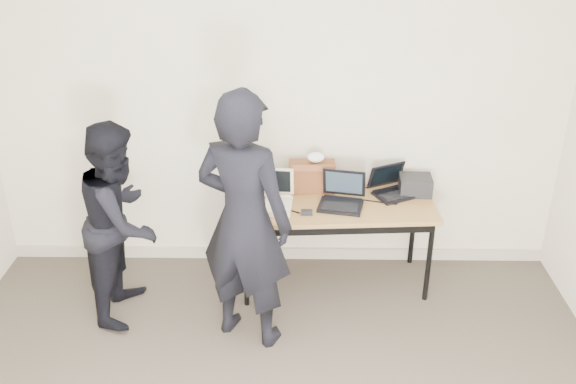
{
  "coord_description": "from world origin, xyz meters",
  "views": [
    {
      "loc": [
        0.16,
        -2.44,
        2.97
      ],
      "look_at": [
        0.1,
        1.6,
        0.95
      ],
      "focal_mm": 40.0,
      "sensor_mm": 36.0,
      "label": 1
    }
  ],
  "objects_px": {
    "laptop_beige": "(270,199)",
    "equipment_box": "(415,185)",
    "desk": "(335,211)",
    "person_typist": "(244,222)",
    "person_observer": "(121,221)",
    "leather_satchel": "(312,176)",
    "laptop_right": "(392,188)",
    "laptop_center": "(342,197)"
  },
  "relations": [
    {
      "from": "desk",
      "to": "laptop_center",
      "type": "distance_m",
      "value": 0.12
    },
    {
      "from": "laptop_beige",
      "to": "leather_satchel",
      "type": "distance_m",
      "value": 0.42
    },
    {
      "from": "laptop_center",
      "to": "leather_satchel",
      "type": "bearing_deg",
      "value": 146.21
    },
    {
      "from": "laptop_beige",
      "to": "laptop_right",
      "type": "height_order",
      "value": "laptop_beige"
    },
    {
      "from": "person_typist",
      "to": "person_observer",
      "type": "relative_size",
      "value": 1.23
    },
    {
      "from": "desk",
      "to": "leather_satchel",
      "type": "xyz_separation_m",
      "value": [
        -0.18,
        0.23,
        0.19
      ]
    },
    {
      "from": "laptop_beige",
      "to": "equipment_box",
      "type": "relative_size",
      "value": 1.45
    },
    {
      "from": "person_observer",
      "to": "laptop_center",
      "type": "bearing_deg",
      "value": -74.68
    },
    {
      "from": "laptop_right",
      "to": "equipment_box",
      "type": "xyz_separation_m",
      "value": [
        0.18,
        0.01,
        0.02
      ]
    },
    {
      "from": "laptop_center",
      "to": "leather_satchel",
      "type": "xyz_separation_m",
      "value": [
        -0.23,
        0.23,
        0.07
      ]
    },
    {
      "from": "desk",
      "to": "laptop_center",
      "type": "height_order",
      "value": "laptop_center"
    },
    {
      "from": "laptop_beige",
      "to": "equipment_box",
      "type": "xyz_separation_m",
      "value": [
        1.12,
        0.23,
        0.02
      ]
    },
    {
      "from": "laptop_right",
      "to": "leather_satchel",
      "type": "distance_m",
      "value": 0.63
    },
    {
      "from": "leather_satchel",
      "to": "equipment_box",
      "type": "xyz_separation_m",
      "value": [
        0.81,
        -0.04,
        -0.06
      ]
    },
    {
      "from": "equipment_box",
      "to": "person_typist",
      "type": "bearing_deg",
      "value": -146.91
    },
    {
      "from": "laptop_center",
      "to": "person_typist",
      "type": "height_order",
      "value": "person_typist"
    },
    {
      "from": "desk",
      "to": "leather_satchel",
      "type": "bearing_deg",
      "value": 124.73
    },
    {
      "from": "person_observer",
      "to": "person_typist",
      "type": "bearing_deg",
      "value": -104.8
    },
    {
      "from": "laptop_beige",
      "to": "equipment_box",
      "type": "distance_m",
      "value": 1.15
    },
    {
      "from": "laptop_beige",
      "to": "leather_satchel",
      "type": "height_order",
      "value": "laptop_beige"
    },
    {
      "from": "desk",
      "to": "laptop_center",
      "type": "relative_size",
      "value": 4.04
    },
    {
      "from": "person_typist",
      "to": "person_observer",
      "type": "xyz_separation_m",
      "value": [
        -0.91,
        0.3,
        -0.17
      ]
    },
    {
      "from": "laptop_center",
      "to": "person_typist",
      "type": "relative_size",
      "value": 0.21
    },
    {
      "from": "leather_satchel",
      "to": "person_typist",
      "type": "relative_size",
      "value": 0.2
    },
    {
      "from": "laptop_center",
      "to": "leather_satchel",
      "type": "distance_m",
      "value": 0.33
    },
    {
      "from": "person_typist",
      "to": "leather_satchel",
      "type": "bearing_deg",
      "value": -95.16
    },
    {
      "from": "person_observer",
      "to": "laptop_beige",
      "type": "bearing_deg",
      "value": -70.74
    },
    {
      "from": "laptop_center",
      "to": "leather_satchel",
      "type": "relative_size",
      "value": 1.05
    },
    {
      "from": "leather_satchel",
      "to": "person_typist",
      "type": "bearing_deg",
      "value": -119.01
    },
    {
      "from": "desk",
      "to": "person_typist",
      "type": "xyz_separation_m",
      "value": [
        -0.64,
        -0.63,
        0.25
      ]
    },
    {
      "from": "laptop_beige",
      "to": "person_typist",
      "type": "relative_size",
      "value": 0.19
    },
    {
      "from": "laptop_center",
      "to": "equipment_box",
      "type": "xyz_separation_m",
      "value": [
        0.58,
        0.2,
        0.01
      ]
    },
    {
      "from": "desk",
      "to": "laptop_right",
      "type": "bearing_deg",
      "value": 18.74
    },
    {
      "from": "desk",
      "to": "laptop_right",
      "type": "height_order",
      "value": "laptop_right"
    },
    {
      "from": "desk",
      "to": "leather_satchel",
      "type": "relative_size",
      "value": 4.24
    },
    {
      "from": "equipment_box",
      "to": "person_observer",
      "type": "distance_m",
      "value": 2.24
    },
    {
      "from": "desk",
      "to": "laptop_beige",
      "type": "bearing_deg",
      "value": -179.39
    },
    {
      "from": "person_typist",
      "to": "person_observer",
      "type": "bearing_deg",
      "value": 4.35
    },
    {
      "from": "laptop_right",
      "to": "person_observer",
      "type": "xyz_separation_m",
      "value": [
        -2.0,
        -0.51,
        -0.03
      ]
    },
    {
      "from": "laptop_beige",
      "to": "person_typist",
      "type": "height_order",
      "value": "person_typist"
    },
    {
      "from": "laptop_beige",
      "to": "leather_satchel",
      "type": "xyz_separation_m",
      "value": [
        0.31,
        0.26,
        0.07
      ]
    },
    {
      "from": "laptop_right",
      "to": "equipment_box",
      "type": "distance_m",
      "value": 0.18
    }
  ]
}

